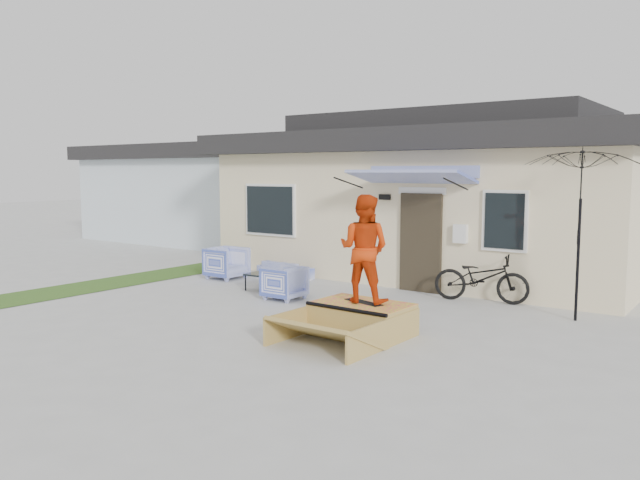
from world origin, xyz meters
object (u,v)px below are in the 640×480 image
Objects in this scene: patio_umbrella at (580,219)px; skater at (364,247)px; loveseat at (285,267)px; skateboard at (364,302)px; armchair_left at (227,261)px; skate_ramp at (362,319)px; coffee_table at (268,281)px; bicycle at (481,272)px; armchair_right at (284,281)px.

skater is at bearing -130.70° from patio_umbrella.
loveseat is 5.42m from skateboard.
skate_ramp is (5.37, -2.45, -0.18)m from armchair_left.
skateboard is at bearing 90.00° from skate_ramp.
loveseat is 1.55m from coffee_table.
patio_umbrella is at bearing -117.61° from bicycle.
armchair_right is 3.05m from skate_ramp.
patio_umbrella reaches higher than armchair_right.
armchair_left is 5.88m from skateboard.
loveseat reaches higher than skate_ramp.
skater is (3.65, -1.89, 1.20)m from coffee_table.
coffee_table is 0.44× the size of skater.
armchair_right is 0.40× the size of bicycle.
skate_ramp is (4.30, -3.34, -0.03)m from loveseat.
skate_ramp is at bearing -114.74° from armchair_left.
loveseat is at bearing -46.93° from skater.
armchair_left is 5.90m from skate_ramp.
armchair_right is 3.19m from skater.
loveseat is at bearing -50.53° from armchair_left.
loveseat is 1.90× the size of skateboard.
skater reaches higher than armchair_left.
skater is (5.37, -2.40, 0.96)m from armchair_left.
bicycle reaches higher than skate_ramp.
coffee_table is at bearing -121.78° from armchair_right.
skateboard is at bearing 158.24° from bicycle.
coffee_table is at bearing -36.89° from skater.
loveseat is 1.66× the size of armchair_left.
loveseat is at bearing 176.60° from patio_umbrella.
skater reaches higher than skateboard.
patio_umbrella is at bearing -86.67° from armchair_left.
armchair_left is 5.96m from skater.
armchair_right is 1.10m from coffee_table.
patio_umbrella reaches higher than coffee_table.
patio_umbrella is 1.13× the size of skate_ramp.
coffee_table is at bearing 153.31° from skate_ramp.
armchair_left is 0.50× the size of skater.
bicycle is 1.09× the size of skater.
loveseat reaches higher than coffee_table.
skate_ramp is (3.64, -1.94, 0.06)m from coffee_table.
skateboard reaches higher than coffee_table.
skate_ramp is 0.27m from skateboard.
loveseat is 5.44m from skate_ramp.
patio_umbrella is (6.78, -0.40, 1.48)m from loveseat.
armchair_right is 0.38× the size of skate_ramp.
patio_umbrella is 3.02× the size of skateboard.
bicycle reaches higher than coffee_table.
patio_umbrella is (5.20, 1.56, 1.38)m from armchair_right.
skater is (-0.57, -3.41, 0.79)m from bicycle.
skate_ramp is 1.16× the size of skater.
skate_ramp is at bearing 62.52° from armchair_right.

